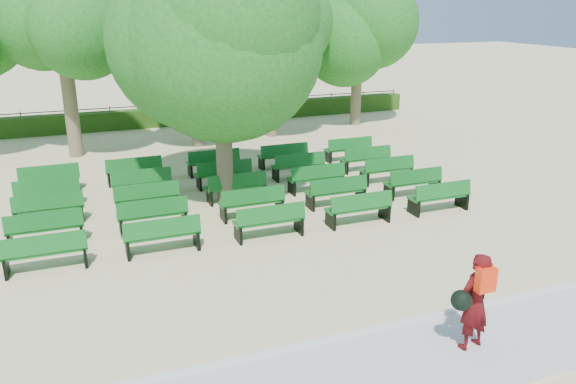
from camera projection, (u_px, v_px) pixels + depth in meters
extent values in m
plane|color=beige|center=(260.00, 220.00, 16.05)|extent=(120.00, 120.00, 0.00)
cube|color=beige|center=(398.00, 368.00, 9.50)|extent=(30.00, 2.20, 0.06)
cube|color=silver|center=(365.00, 332.00, 10.51)|extent=(30.00, 0.12, 0.10)
cube|color=#274E14|center=(173.00, 116.00, 28.29)|extent=(26.00, 0.70, 0.90)
cube|color=#10601D|center=(235.00, 186.00, 17.47)|extent=(1.88, 0.59, 0.06)
cube|color=#10601D|center=(237.00, 180.00, 17.19)|extent=(1.87, 0.21, 0.44)
cylinder|color=brown|center=(224.00, 149.00, 16.88)|extent=(0.50, 0.50, 3.43)
ellipsoid|color=#217020|center=(220.00, 38.00, 15.84)|extent=(5.55, 5.55, 4.99)
imported|color=#4A0A0D|center=(475.00, 301.00, 9.76)|extent=(0.73, 0.55, 1.81)
cube|color=#FF310D|center=(486.00, 280.00, 9.41)|extent=(0.34, 0.17, 0.42)
sphere|color=black|center=(461.00, 300.00, 9.55)|extent=(0.36, 0.36, 0.36)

